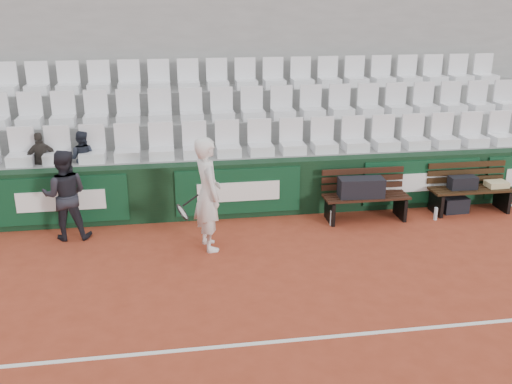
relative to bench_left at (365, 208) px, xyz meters
name	(u,v)px	position (x,y,z in m)	size (l,w,h in m)	color
ground	(297,340)	(-2.01, -3.45, -0.23)	(80.00, 80.00, 0.00)	#A13C24
court_baseline	(297,340)	(-2.01, -3.45, -0.22)	(18.00, 0.06, 0.01)	white
back_barrier	(252,188)	(-1.94, 0.54, 0.28)	(18.00, 0.34, 1.00)	black
grandstand_tier_front	(244,178)	(-2.01, 1.18, 0.28)	(18.00, 0.95, 1.00)	gray
grandstand_tier_mid	(237,153)	(-2.01, 2.13, 0.50)	(18.00, 0.95, 1.45)	gray
grandstand_tier_back	(232,132)	(-2.01, 3.08, 0.72)	(18.00, 0.95, 1.90)	gray
grandstand_rear_wall	(228,70)	(-2.01, 3.70, 1.98)	(18.00, 0.30, 4.40)	#969694
seat_row_front	(245,138)	(-2.01, 1.00, 1.09)	(11.90, 0.44, 0.63)	white
seat_row_mid	(238,104)	(-2.01, 1.95, 1.54)	(11.90, 0.44, 0.63)	silver
seat_row_back	(232,74)	(-2.01, 2.90, 1.99)	(11.90, 0.44, 0.63)	white
bench_left	(365,208)	(0.00, 0.00, 0.00)	(1.50, 0.56, 0.45)	black
bench_right	(470,200)	(2.02, 0.08, 0.00)	(1.50, 0.56, 0.45)	#321E0F
sports_bag_left	(361,187)	(-0.11, -0.02, 0.39)	(0.78, 0.33, 0.33)	black
sports_bag_right	(463,183)	(1.84, 0.09, 0.34)	(0.50, 0.23, 0.23)	black
towel	(497,184)	(2.52, 0.09, 0.28)	(0.38, 0.27, 0.10)	#C8B881
sports_bag_ground	(454,205)	(1.74, 0.10, -0.08)	(0.46, 0.28, 0.28)	black
water_bottle_near	(332,218)	(-0.65, -0.17, -0.09)	(0.08, 0.08, 0.27)	silver
water_bottle_far	(436,214)	(1.23, -0.21, -0.11)	(0.06, 0.06, 0.23)	silver
tennis_player	(208,194)	(-2.83, -0.74, 0.67)	(0.78, 0.73, 1.79)	silver
ball_kid	(65,195)	(-5.07, -0.01, 0.52)	(0.73, 0.57, 1.49)	black
spectator_b	(38,135)	(-5.59, 1.05, 1.27)	(0.58, 0.24, 0.99)	#2E2925
spectator_c	(80,134)	(-4.90, 1.05, 1.27)	(0.48, 0.38, 1.00)	#1D212C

